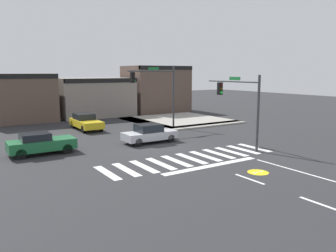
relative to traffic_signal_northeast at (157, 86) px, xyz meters
name	(u,v)px	position (x,y,z in m)	size (l,w,h in m)	color
ground_plane	(155,146)	(-3.84, -6.06, -4.13)	(120.00, 120.00, 0.00)	#2B2B2D
crosswalk_near	(191,158)	(-3.84, -10.56, -4.13)	(11.92, 3.04, 0.01)	silver
lane_markings	(319,194)	(-2.78, -18.80, -4.13)	(6.80, 24.25, 0.01)	white
bike_detector_marking	(258,172)	(-2.56, -14.98, -4.13)	(1.16, 1.16, 0.01)	yellow
curb_corner_northeast	(177,121)	(4.65, 3.35, -4.06)	(10.00, 10.60, 0.15)	#9E998E
storefront_row	(101,94)	(-0.39, 13.00, -1.40)	(25.39, 6.99, 6.24)	brown
traffic_signal_northeast	(157,86)	(0.00, 0.00, 0.00)	(5.00, 0.32, 6.04)	#383A3D
traffic_signal_southeast	(239,98)	(1.12, -9.60, -0.52)	(0.32, 5.29, 5.25)	#383A3D
car_silver	(149,133)	(-3.62, -4.87, -3.41)	(4.18, 1.79, 1.47)	#B7BABF
car_yellow	(86,122)	(-5.73, 3.63, -3.37)	(1.87, 4.62, 1.51)	gold
car_green	(41,143)	(-11.59, -4.20, -3.39)	(4.26, 1.80, 1.46)	#1E6638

